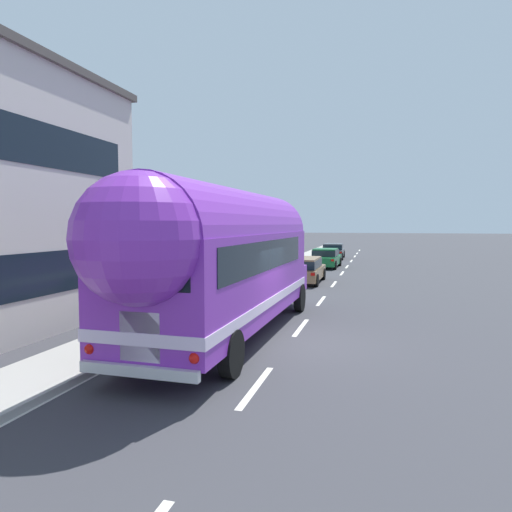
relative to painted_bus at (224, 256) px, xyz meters
The scene contains 7 objects.
ground_plane 2.90m from the painted_bus, 10.65° to the left, with size 300.00×300.00×0.00m, color #38383D.
lane_markings 13.39m from the painted_bus, 92.96° to the left, with size 3.56×80.00×0.01m.
sidewalk_slab 10.89m from the painted_bus, 104.37° to the left, with size 1.90×90.00×0.15m, color #9E9B93.
painted_bus is the anchor object (origin of this frame).
car_lead 12.73m from the painted_bus, 89.60° to the left, with size 1.98×4.46×1.37m.
car_second 21.79m from the painted_bus, 89.30° to the left, with size 2.02×4.47×1.37m.
car_third 30.38m from the painted_bus, 90.03° to the left, with size 2.04×4.73×1.37m.
Camera 1 is at (2.26, -11.92, 3.16)m, focal length 32.28 mm.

